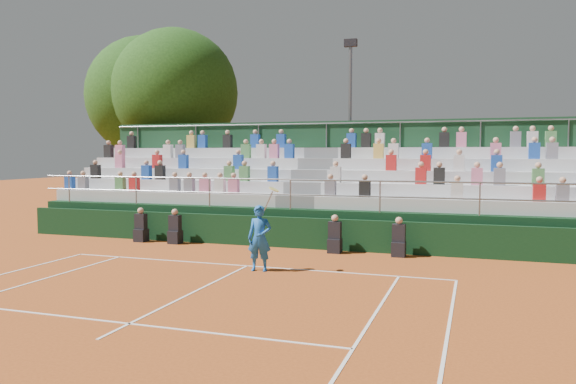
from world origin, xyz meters
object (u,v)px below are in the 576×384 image
(floodlight_mast, at_px, (350,115))
(tree_west, at_px, (146,97))
(tennis_player, at_px, (260,238))
(tree_east, at_px, (175,92))

(floodlight_mast, bearing_deg, tree_west, 176.45)
(tennis_player, relative_size, floodlight_mast, 0.26)
(tree_east, bearing_deg, tennis_player, -52.37)
(tree_west, distance_m, floodlight_mast, 11.64)
(tree_west, bearing_deg, tree_east, -21.03)
(tennis_player, distance_m, tree_east, 16.66)
(tree_west, height_order, tree_east, tree_east)
(tree_west, xyz_separation_m, floodlight_mast, (11.54, -0.72, -1.28))
(tennis_player, relative_size, tree_east, 0.23)
(tennis_player, xyz_separation_m, floodlight_mast, (-0.39, 12.66, 4.01))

